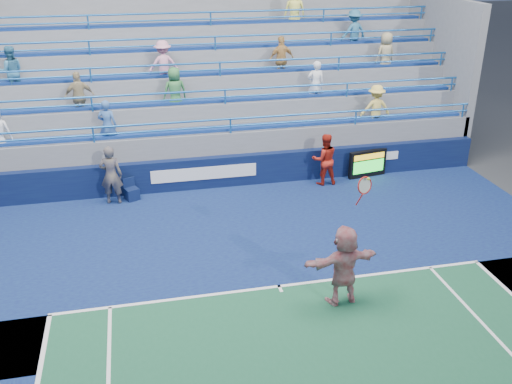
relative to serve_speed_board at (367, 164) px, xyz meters
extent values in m
plane|color=#333538|center=(-4.88, -6.22, -0.51)|extent=(120.00, 120.00, 0.00)
cube|color=#101851|center=(-4.88, -4.02, -0.50)|extent=(18.00, 8.40, 0.02)
cube|color=white|center=(-4.88, -6.22, -0.48)|extent=(11.00, 0.10, 0.01)
cube|color=white|center=(-4.88, -6.32, -0.48)|extent=(0.08, 0.30, 0.01)
cube|color=#0A113A|center=(-4.88, 0.28, 0.04)|extent=(18.00, 0.30, 1.10)
cube|color=white|center=(-5.88, 0.12, 0.09)|extent=(3.60, 0.02, 0.45)
cube|color=white|center=(0.32, 0.12, 0.19)|extent=(1.80, 0.02, 0.30)
cube|color=slate|center=(-4.88, 3.23, 0.04)|extent=(18.00, 5.60, 1.10)
cube|color=slate|center=(-4.88, 3.23, 0.42)|extent=(18.00, 5.60, 1.85)
cube|color=navy|center=(-4.88, 0.88, 1.39)|extent=(17.40, 0.45, 0.10)
cylinder|color=#1F61AC|center=(-4.88, 0.48, 1.84)|extent=(18.00, 0.07, 0.07)
cube|color=slate|center=(-4.88, 3.73, 0.79)|extent=(18.00, 4.60, 2.60)
cube|color=navy|center=(-4.88, 1.88, 2.14)|extent=(17.40, 0.45, 0.10)
cylinder|color=#1F61AC|center=(-4.88, 1.48, 2.59)|extent=(18.00, 0.07, 0.07)
cube|color=slate|center=(-4.88, 4.23, 1.17)|extent=(18.00, 3.60, 3.35)
cube|color=navy|center=(-4.88, 2.88, 2.89)|extent=(17.40, 0.45, 0.10)
cylinder|color=#1F61AC|center=(-4.88, 2.48, 3.34)|extent=(18.00, 0.07, 0.07)
cube|color=slate|center=(-4.88, 4.73, 1.54)|extent=(18.00, 2.60, 4.10)
cube|color=navy|center=(-4.88, 3.88, 3.64)|extent=(17.40, 0.45, 0.10)
cylinder|color=#1F61AC|center=(-4.88, 3.48, 4.09)|extent=(18.00, 0.07, 0.07)
cube|color=slate|center=(-4.88, 5.23, 1.92)|extent=(18.00, 1.60, 4.85)
cube|color=navy|center=(-4.88, 4.88, 4.39)|extent=(17.40, 0.45, 0.10)
cylinder|color=#1F61AC|center=(-4.88, 4.48, 4.84)|extent=(18.00, 0.07, 0.07)
imported|color=teal|center=(-11.99, 2.88, 3.27)|extent=(0.93, 0.78, 1.70)
imported|color=tan|center=(1.66, 2.88, 3.27)|extent=(0.94, 0.73, 1.70)
imported|color=pink|center=(-6.86, 2.88, 3.27)|extent=(1.15, 0.73, 1.70)
imported|color=teal|center=(0.69, 3.88, 4.02)|extent=(1.22, 0.88, 1.70)
imported|color=tan|center=(-9.78, 1.88, 2.52)|extent=(1.06, 0.60, 1.70)
imported|color=#365FA2|center=(-8.93, 0.88, 1.77)|extent=(0.70, 0.56, 1.70)
imported|color=tan|center=(-2.50, 2.88, 3.27)|extent=(1.05, 0.57, 1.70)
imported|color=#FFF963|center=(-1.46, 4.88, 4.77)|extent=(0.91, 0.67, 1.70)
imported|color=white|center=(-1.46, 1.88, 2.52)|extent=(0.66, 0.46, 1.70)
imported|color=#F7D660|center=(0.53, 0.88, 1.77)|extent=(1.13, 0.69, 1.70)
imported|color=#377A40|center=(-6.58, 1.88, 2.52)|extent=(0.93, 0.70, 1.70)
cube|color=black|center=(0.00, 0.01, 0.00)|extent=(1.46, 0.39, 1.01)
cube|color=gold|center=(0.00, -0.08, 0.30)|extent=(1.24, 0.02, 0.20)
cube|color=#19E533|center=(0.00, -0.08, -0.08)|extent=(1.24, 0.02, 0.45)
cube|color=#0D193F|center=(-8.34, -0.19, -0.30)|extent=(0.53, 0.53, 0.41)
cube|color=#0D193F|center=(-8.34, -0.01, 0.06)|extent=(0.39, 0.20, 0.32)
imported|color=silver|center=(-3.58, -7.12, 0.49)|extent=(1.90, 0.79, 1.99)
torus|color=#AE1C15|center=(-3.23, -7.12, 2.49)|extent=(0.41, 0.23, 0.40)
cylinder|color=#AE1C15|center=(-3.33, -7.12, 2.15)|extent=(0.09, 0.23, 0.36)
sphere|color=#B7D130|center=(-3.18, -7.17, 2.66)|extent=(0.07, 0.07, 0.07)
imported|color=#141738|center=(-8.93, -0.31, 0.48)|extent=(0.78, 0.58, 1.97)
imported|color=#AB2013|center=(-1.74, -0.27, 0.41)|extent=(0.92, 0.73, 1.84)
camera|label=1|loc=(-8.01, -17.77, 7.47)|focal=40.00mm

